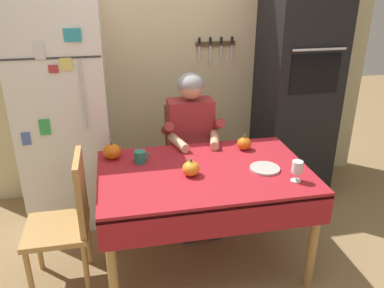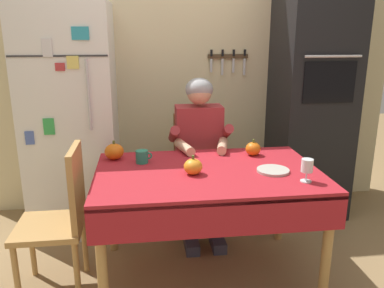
% 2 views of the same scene
% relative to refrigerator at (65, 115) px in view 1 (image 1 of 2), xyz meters
% --- Properties ---
extents(ground_plane, '(10.00, 10.00, 0.00)m').
position_rel_refrigerator_xyz_m(ground_plane, '(0.95, -0.96, -0.90)').
color(ground_plane, '#93754C').
rests_on(ground_plane, ground).
extents(back_wall_assembly, '(3.70, 0.13, 2.60)m').
position_rel_refrigerator_xyz_m(back_wall_assembly, '(1.00, 0.39, 0.40)').
color(back_wall_assembly, beige).
rests_on(back_wall_assembly, ground).
extents(refrigerator, '(0.68, 0.71, 1.80)m').
position_rel_refrigerator_xyz_m(refrigerator, '(0.00, 0.00, 0.00)').
color(refrigerator, white).
rests_on(refrigerator, ground).
extents(wall_oven, '(0.60, 0.64, 2.10)m').
position_rel_refrigerator_xyz_m(wall_oven, '(2.00, 0.04, 0.15)').
color(wall_oven, black).
rests_on(wall_oven, ground).
extents(dining_table, '(1.40, 0.90, 0.74)m').
position_rel_refrigerator_xyz_m(dining_table, '(0.95, -0.88, -0.24)').
color(dining_table, tan).
rests_on(dining_table, ground).
extents(chair_behind_person, '(0.40, 0.40, 0.93)m').
position_rel_refrigerator_xyz_m(chair_behind_person, '(0.99, -0.09, -0.39)').
color(chair_behind_person, brown).
rests_on(chair_behind_person, ground).
extents(seated_person, '(0.47, 0.55, 1.25)m').
position_rel_refrigerator_xyz_m(seated_person, '(0.99, -0.28, -0.16)').
color(seated_person, '#38384C').
rests_on(seated_person, ground).
extents(chair_left_side, '(0.40, 0.40, 0.93)m').
position_rel_refrigerator_xyz_m(chair_left_side, '(0.05, -0.90, -0.39)').
color(chair_left_side, tan).
rests_on(chair_left_side, ground).
extents(coffee_mug, '(0.11, 0.08, 0.09)m').
position_rel_refrigerator_xyz_m(coffee_mug, '(0.54, -0.66, -0.12)').
color(coffee_mug, '#237F66').
rests_on(coffee_mug, dining_table).
extents(wine_glass, '(0.07, 0.07, 0.14)m').
position_rel_refrigerator_xyz_m(wine_glass, '(1.48, -1.12, -0.07)').
color(wine_glass, white).
rests_on(wine_glass, dining_table).
extents(pumpkin_large, '(0.11, 0.11, 0.12)m').
position_rel_refrigerator_xyz_m(pumpkin_large, '(1.32, -0.59, -0.11)').
color(pumpkin_large, orange).
rests_on(pumpkin_large, dining_table).
extents(pumpkin_medium, '(0.11, 0.11, 0.12)m').
position_rel_refrigerator_xyz_m(pumpkin_medium, '(0.85, -0.92, -0.11)').
color(pumpkin_medium, orange).
rests_on(pumpkin_medium, dining_table).
extents(pumpkin_small, '(0.13, 0.13, 0.13)m').
position_rel_refrigerator_xyz_m(pumpkin_small, '(0.36, -0.56, -0.11)').
color(pumpkin_small, orange).
rests_on(pumpkin_small, dining_table).
extents(serving_tray, '(0.20, 0.20, 0.02)m').
position_rel_refrigerator_xyz_m(serving_tray, '(1.35, -0.94, -0.15)').
color(serving_tray, '#B7B2A8').
rests_on(serving_tray, dining_table).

